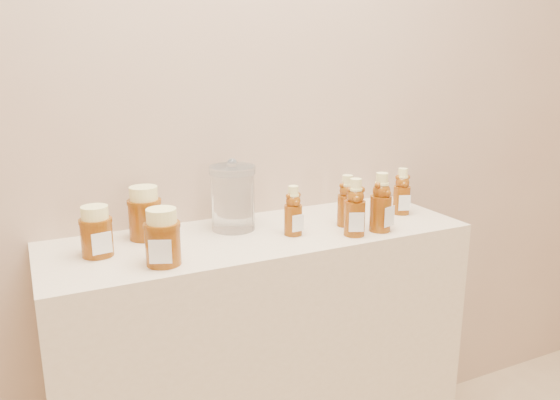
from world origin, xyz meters
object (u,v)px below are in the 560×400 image
bear_bottle_front_left (355,204)px  honey_jar_left (96,231)px  glass_canister (233,195)px  display_table (262,373)px  bear_bottle_back_left (293,207)px

bear_bottle_front_left → honey_jar_left: 0.69m
honey_jar_left → glass_canister: 0.39m
bear_bottle_front_left → glass_canister: glass_canister is taller
honey_jar_left → bear_bottle_front_left: bearing=-21.1°
display_table → glass_canister: bearing=127.4°
bear_bottle_front_left → glass_canister: (-0.29, 0.20, 0.01)m
bear_bottle_front_left → glass_canister: 0.35m
display_table → bear_bottle_front_left: bearing=-29.2°
bear_bottle_front_left → honey_jar_left: bearing=-169.2°
bear_bottle_back_left → display_table: bearing=143.6°
bear_bottle_back_left → honey_jar_left: bear_bottle_back_left is taller
display_table → glass_canister: (-0.06, 0.07, 0.55)m
bear_bottle_front_left → bear_bottle_back_left: bearing=175.6°
bear_bottle_back_left → bear_bottle_front_left: (0.15, -0.08, 0.01)m
display_table → bear_bottle_back_left: bearing=-32.7°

